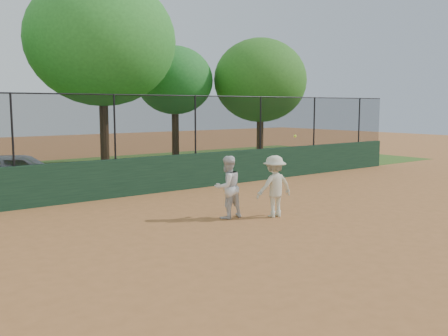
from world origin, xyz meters
TOP-DOWN VIEW (x-y plane):
  - ground at (0.00, 0.00)m, footprint 80.00×80.00m
  - back_wall at (0.00, 6.00)m, footprint 26.00×0.20m
  - grass_strip at (0.00, 12.00)m, footprint 36.00×12.00m
  - parked_car at (-2.70, 8.45)m, footprint 4.29×3.17m
  - player_second at (0.46, 1.62)m, footprint 0.78×0.61m
  - player_main at (1.50, 1.00)m, footprint 1.09×0.80m
  - fence_assembly at (-0.03, 6.00)m, footprint 26.00×0.06m
  - tree_2 at (1.35, 10.86)m, footprint 6.02×5.47m
  - tree_3 at (6.02, 12.87)m, footprint 3.87×3.51m
  - tree_4 at (10.13, 11.17)m, footprint 4.95×4.50m

SIDE VIEW (x-z plane):
  - ground at x=0.00m, z-range 0.00..0.00m
  - grass_strip at x=0.00m, z-range 0.00..0.01m
  - back_wall at x=0.00m, z-range 0.00..1.20m
  - parked_car at x=-2.70m, z-range 0.00..1.36m
  - player_main at x=1.50m, z-range -0.27..1.85m
  - player_second at x=0.46m, z-range 0.00..1.59m
  - fence_assembly at x=-0.03m, z-range 1.24..3.24m
  - tree_3 at x=6.02m, z-range 1.19..6.95m
  - tree_4 at x=10.13m, z-range 0.99..7.27m
  - tree_2 at x=1.35m, z-range 1.40..9.43m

